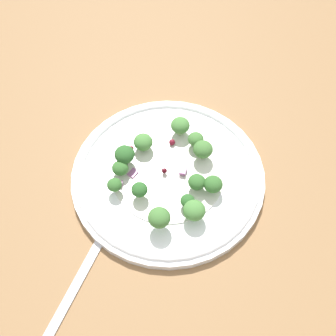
% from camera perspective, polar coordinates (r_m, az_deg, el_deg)
% --- Properties ---
extents(ground_plane, '(1.80, 1.80, 0.02)m').
position_cam_1_polar(ground_plane, '(0.62, 1.98, -1.81)').
color(ground_plane, olive).
extents(plate, '(0.28, 0.28, 0.02)m').
position_cam_1_polar(plate, '(0.60, 0.00, -0.94)').
color(plate, white).
rests_on(plate, ground_plane).
extents(dressing_pool, '(0.16, 0.16, 0.00)m').
position_cam_1_polar(dressing_pool, '(0.60, 0.00, -0.72)').
color(dressing_pool, white).
rests_on(dressing_pool, plate).
extents(broccoli_floret_0, '(0.02, 0.02, 0.02)m').
position_cam_1_polar(broccoli_floret_0, '(0.58, -7.26, -2.30)').
color(broccoli_floret_0, '#8EB77A').
rests_on(broccoli_floret_0, plate).
extents(broccoli_floret_1, '(0.03, 0.03, 0.03)m').
position_cam_1_polar(broccoli_floret_1, '(0.63, 1.67, 5.75)').
color(broccoli_floret_1, '#ADD18E').
rests_on(broccoli_floret_1, plate).
extents(broccoli_floret_2, '(0.02, 0.02, 0.02)m').
position_cam_1_polar(broccoli_floret_2, '(0.58, 3.93, -1.93)').
color(broccoli_floret_2, '#ADD18E').
rests_on(broccoli_floret_2, plate).
extents(broccoli_floret_3, '(0.03, 0.03, 0.03)m').
position_cam_1_polar(broccoli_floret_3, '(0.58, 6.12, -2.24)').
color(broccoli_floret_3, '#9EC684').
rests_on(broccoli_floret_3, plate).
extents(broccoli_floret_4, '(0.03, 0.03, 0.03)m').
position_cam_1_polar(broccoli_floret_4, '(0.55, 3.57, -5.79)').
color(broccoli_floret_4, '#8EB77A').
rests_on(broccoli_floret_4, plate).
extents(broccoli_floret_5, '(0.02, 0.02, 0.02)m').
position_cam_1_polar(broccoli_floret_5, '(0.62, 4.21, 3.75)').
color(broccoli_floret_5, '#9EC684').
rests_on(broccoli_floret_5, plate).
extents(broccoli_floret_6, '(0.02, 0.02, 0.02)m').
position_cam_1_polar(broccoli_floret_6, '(0.56, 2.67, -4.49)').
color(broccoli_floret_6, '#8EB77A').
rests_on(broccoli_floret_6, plate).
extents(broccoli_floret_7, '(0.03, 0.03, 0.03)m').
position_cam_1_polar(broccoli_floret_7, '(0.61, -3.38, 3.49)').
color(broccoli_floret_7, '#8EB77A').
rests_on(broccoli_floret_7, plate).
extents(broccoli_floret_8, '(0.03, 0.03, 0.03)m').
position_cam_1_polar(broccoli_floret_8, '(0.60, 4.75, 2.51)').
color(broccoli_floret_8, '#ADD18E').
rests_on(broccoli_floret_8, plate).
extents(broccoli_floret_9, '(0.03, 0.03, 0.03)m').
position_cam_1_polar(broccoli_floret_9, '(0.54, -1.54, -6.65)').
color(broccoli_floret_9, '#9EC684').
rests_on(broccoli_floret_9, plate).
extents(broccoli_floret_10, '(0.03, 0.03, 0.03)m').
position_cam_1_polar(broccoli_floret_10, '(0.60, -5.89, 1.80)').
color(broccoli_floret_10, '#8EB77A').
rests_on(broccoli_floret_10, plate).
extents(broccoli_floret_11, '(0.02, 0.02, 0.02)m').
position_cam_1_polar(broccoli_floret_11, '(0.59, -6.48, -0.04)').
color(broccoli_floret_11, '#9EC684').
rests_on(broccoli_floret_11, plate).
extents(broccoli_floret_12, '(0.02, 0.02, 0.02)m').
position_cam_1_polar(broccoli_floret_12, '(0.57, -3.88, -2.97)').
color(broccoli_floret_12, '#9EC684').
rests_on(broccoli_floret_12, plate).
extents(cranberry_0, '(0.01, 0.01, 0.01)m').
position_cam_1_polar(cranberry_0, '(0.59, -0.50, -0.36)').
color(cranberry_0, '#4C0A14').
rests_on(cranberry_0, plate).
extents(cranberry_1, '(0.01, 0.01, 0.01)m').
position_cam_1_polar(cranberry_1, '(0.63, 3.60, 3.59)').
color(cranberry_1, '#4C0A14').
rests_on(cranberry_1, plate).
extents(cranberry_2, '(0.01, 0.01, 0.01)m').
position_cam_1_polar(cranberry_2, '(0.62, -4.98, 2.68)').
color(cranberry_2, maroon).
rests_on(cranberry_2, plate).
extents(cranberry_3, '(0.01, 0.01, 0.01)m').
position_cam_1_polar(cranberry_3, '(0.63, 0.55, 3.51)').
color(cranberry_3, maroon).
rests_on(cranberry_3, plate).
extents(onion_bit_0, '(0.01, 0.01, 0.00)m').
position_cam_1_polar(onion_bit_0, '(0.61, -6.36, 0.83)').
color(onion_bit_0, '#A35B93').
rests_on(onion_bit_0, plate).
extents(onion_bit_1, '(0.01, 0.01, 0.00)m').
position_cam_1_polar(onion_bit_1, '(0.62, -5.86, 2.45)').
color(onion_bit_1, '#934C84').
rests_on(onion_bit_1, plate).
extents(onion_bit_2, '(0.02, 0.01, 0.00)m').
position_cam_1_polar(onion_bit_2, '(0.60, -4.76, -0.69)').
color(onion_bit_2, '#A35B93').
rests_on(onion_bit_2, plate).
extents(onion_bit_3, '(0.01, 0.01, 0.01)m').
position_cam_1_polar(onion_bit_3, '(0.60, 1.91, -0.21)').
color(onion_bit_3, '#934C84').
rests_on(onion_bit_3, plate).
extents(onion_bit_4, '(0.01, 0.01, 0.00)m').
position_cam_1_polar(onion_bit_4, '(0.59, -6.60, -2.10)').
color(onion_bit_4, '#934C84').
rests_on(onion_bit_4, plate).
extents(fork, '(0.19, 0.02, 0.01)m').
position_cam_1_polar(fork, '(0.56, -11.06, -12.96)').
color(fork, silver).
rests_on(fork, ground_plane).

